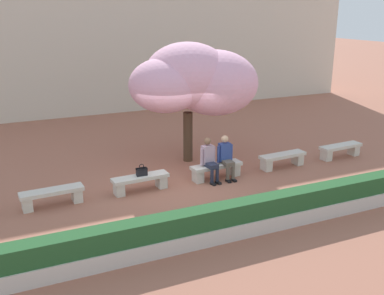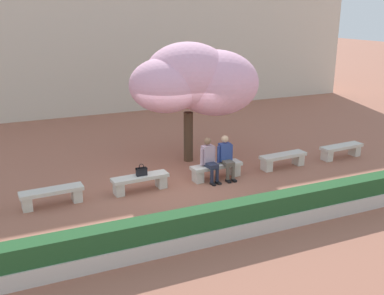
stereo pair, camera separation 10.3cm
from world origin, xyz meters
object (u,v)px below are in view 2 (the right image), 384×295
Objects in this scene: cherry_tree_main at (194,80)px; stone_bench_near_west at (52,195)px; stone_bench_near_east at (217,169)px; stone_bench_far_east at (341,150)px; stone_bench_center at (140,181)px; stone_bench_east_end at (283,159)px; handbag at (142,171)px; person_seated_right at (226,156)px; person_seated_left at (209,158)px.

stone_bench_near_west is at bearing -160.27° from cherry_tree_main.
stone_bench_near_west and stone_bench_near_east have the same top height.
stone_bench_far_east is (9.48, 0.00, 0.00)m from stone_bench_near_west.
stone_bench_center is 3.80m from cherry_tree_main.
stone_bench_center is 2.37m from stone_bench_near_east.
stone_bench_east_end is (4.74, 0.00, 0.00)m from stone_bench_center.
handbag is at bearing 179.89° from stone_bench_east_end.
cherry_tree_main is (2.41, 1.71, 2.39)m from stone_bench_center.
handbag reaches higher than stone_bench_near_east.
cherry_tree_main reaches higher than stone_bench_near_east.
stone_bench_far_east is at bearing -0.07° from handbag.
stone_bench_far_east is at bearing 0.00° from stone_bench_east_end.
cherry_tree_main is (-2.33, 1.71, 2.39)m from stone_bench_east_end.
stone_bench_center is at bearing 0.00° from stone_bench_near_west.
stone_bench_near_west is 7.11m from stone_bench_east_end.
handbag is 3.60m from cherry_tree_main.
stone_bench_center is 1.00× the size of stone_bench_far_east.
person_seated_right is 0.31× the size of cherry_tree_main.
person_seated_left is 2.05m from handbag.
person_seated_right is (2.65, -0.05, 0.40)m from stone_bench_center.
person_seated_right is (-4.46, -0.05, 0.40)m from stone_bench_far_east.
person_seated_left is (-5.01, -0.05, 0.40)m from stone_bench_far_east.
cherry_tree_main reaches higher than stone_bench_far_east.
stone_bench_far_east is 4.48m from person_seated_right.
stone_bench_near_east is 1.00× the size of stone_bench_far_east.
stone_bench_near_east and stone_bench_far_east have the same top height.
stone_bench_center and stone_bench_east_end have the same top height.
person_seated_right reaches higher than handbag.
stone_bench_far_east is 5.03m from person_seated_left.
person_seated_right reaches higher than stone_bench_east_end.
person_seated_left reaches higher than stone_bench_east_end.
stone_bench_east_end is at bearing -36.30° from cherry_tree_main.
stone_bench_far_east is (4.74, 0.00, 0.00)m from stone_bench_near_east.
stone_bench_near_west is 1.25× the size of person_seated_right.
stone_bench_near_east and stone_bench_east_end have the same top height.
cherry_tree_main is (2.36, 1.70, 2.11)m from handbag.
stone_bench_far_east is at bearing 0.00° from stone_bench_near_east.
stone_bench_near_east is 0.49m from person_seated_right.
stone_bench_east_end is 0.39× the size of cherry_tree_main.
person_seated_right is (0.28, -0.05, 0.40)m from stone_bench_near_east.
stone_bench_near_east is 2.34m from handbag.
handbag is at bearing 0.22° from stone_bench_near_west.
stone_bench_near_west is 1.00× the size of stone_bench_near_east.
stone_bench_far_east is (2.37, 0.00, 0.00)m from stone_bench_east_end.
stone_bench_near_east is at bearing 169.18° from person_seated_right.
stone_bench_near_east is (2.37, 0.00, 0.00)m from stone_bench_center.
stone_bench_far_east is at bearing -20.02° from cherry_tree_main.
stone_bench_east_end is at bearing 0.00° from stone_bench_center.
stone_bench_center is 1.25× the size of person_seated_right.
cherry_tree_main is (0.04, 1.71, 2.39)m from stone_bench_near_east.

